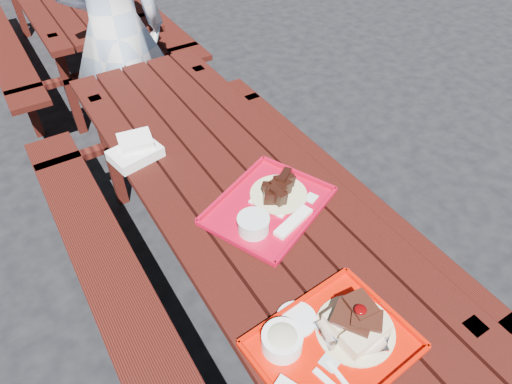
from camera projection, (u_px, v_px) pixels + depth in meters
ground at (241, 288)px, 2.41m from camera, size 60.00×60.00×0.00m
picnic_table_near at (238, 215)px, 2.02m from camera, size 1.41×2.40×0.75m
picnic_table_far at (68, 6)px, 3.75m from camera, size 1.41×2.40×0.75m
near_tray at (329, 337)px, 1.35m from camera, size 0.48×0.40×0.14m
far_tray at (269, 207)px, 1.76m from camera, size 0.57×0.52×0.08m
white_cloth at (135, 150)px, 1.99m from camera, size 0.23×0.19×0.09m
person at (115, 31)px, 2.72m from camera, size 0.69×0.52×1.70m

